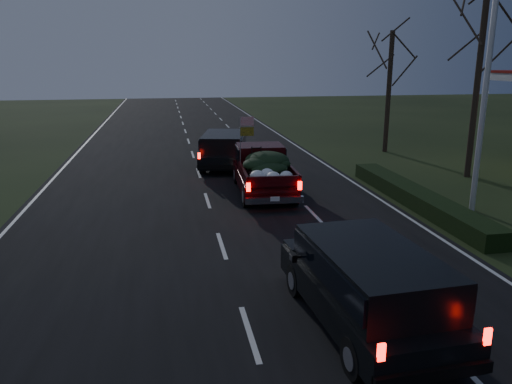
{
  "coord_description": "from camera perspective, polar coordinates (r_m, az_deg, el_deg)",
  "views": [
    {
      "loc": [
        -1.48,
        -13.91,
        5.38
      ],
      "look_at": [
        1.26,
        1.19,
        1.3
      ],
      "focal_mm": 35.0,
      "sensor_mm": 36.0,
      "label": 1
    }
  ],
  "objects": [
    {
      "name": "light_pole",
      "position": [
        19.33,
        25.12,
        13.84
      ],
      "size": [
        0.5,
        0.9,
        9.16
      ],
      "color": "silver",
      "rests_on": "ground"
    },
    {
      "name": "bare_tree_far",
      "position": [
        30.78,
        15.13,
        14.11
      ],
      "size": [
        3.6,
        3.6,
        7.0
      ],
      "color": "black",
      "rests_on": "ground"
    },
    {
      "name": "hedge_row",
      "position": [
        19.95,
        17.86,
        -0.6
      ],
      "size": [
        1.0,
        10.0,
        0.6
      ],
      "primitive_type": "cube",
      "color": "black",
      "rests_on": "ground"
    },
    {
      "name": "lead_suv",
      "position": [
        25.63,
        -3.7,
        5.21
      ],
      "size": [
        3.07,
        5.32,
        1.44
      ],
      "rotation": [
        0.0,
        0.0,
        -0.21
      ],
      "color": "black",
      "rests_on": "ground"
    },
    {
      "name": "rear_suv",
      "position": [
        10.45,
        12.75,
        -9.74
      ],
      "size": [
        2.54,
        5.14,
        1.44
      ],
      "rotation": [
        0.0,
        0.0,
        0.06
      ],
      "color": "black",
      "rests_on": "ground"
    },
    {
      "name": "ground",
      "position": [
        14.99,
        -3.94,
        -6.19
      ],
      "size": [
        120.0,
        120.0,
        0.0
      ],
      "primitive_type": "plane",
      "color": "black",
      "rests_on": "ground"
    },
    {
      "name": "road_asphalt",
      "position": [
        14.98,
        -3.94,
        -6.15
      ],
      "size": [
        14.0,
        120.0,
        0.02
      ],
      "primitive_type": "cube",
      "color": "black",
      "rests_on": "ground"
    },
    {
      "name": "bare_tree_mid",
      "position": [
        25.17,
        24.46,
        15.83
      ],
      "size": [
        3.6,
        3.6,
        8.5
      ],
      "color": "black",
      "rests_on": "ground"
    },
    {
      "name": "pickup_truck",
      "position": [
        20.57,
        0.82,
        2.76
      ],
      "size": [
        2.34,
        5.49,
        2.83
      ],
      "rotation": [
        0.0,
        0.0,
        -0.05
      ],
      "color": "#34070A",
      "rests_on": "ground"
    }
  ]
}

